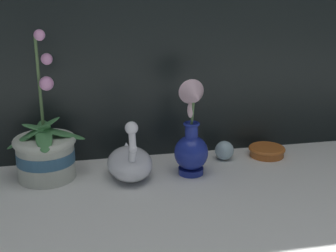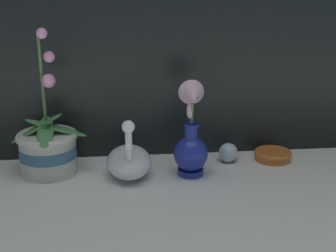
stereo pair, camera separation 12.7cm
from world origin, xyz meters
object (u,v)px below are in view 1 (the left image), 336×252
object	(u,v)px
swan_figurine	(130,161)
blue_vase	(192,139)
orchid_potted_plant	(45,152)
amber_dish	(267,151)
glass_sphere	(224,150)

from	to	relation	value
swan_figurine	blue_vase	bearing A→B (deg)	-6.23
orchid_potted_plant	amber_dish	size ratio (longest dim) A/B	3.61
blue_vase	amber_dish	xyz separation A→B (m)	(0.26, 0.09, -0.09)
glass_sphere	orchid_potted_plant	bearing A→B (deg)	-176.99
glass_sphere	amber_dish	size ratio (longest dim) A/B	0.51
glass_sphere	swan_figurine	bearing A→B (deg)	-166.91
orchid_potted_plant	blue_vase	distance (m)	0.40
swan_figurine	glass_sphere	xyz separation A→B (m)	(0.29, 0.07, -0.02)
amber_dish	blue_vase	bearing A→B (deg)	-161.44
swan_figurine	blue_vase	distance (m)	0.18
orchid_potted_plant	swan_figurine	world-z (taller)	orchid_potted_plant
blue_vase	glass_sphere	distance (m)	0.17
orchid_potted_plant	blue_vase	size ratio (longest dim) A/B	1.50
glass_sphere	blue_vase	bearing A→B (deg)	-144.98
swan_figurine	amber_dish	xyz separation A→B (m)	(0.43, 0.07, -0.03)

